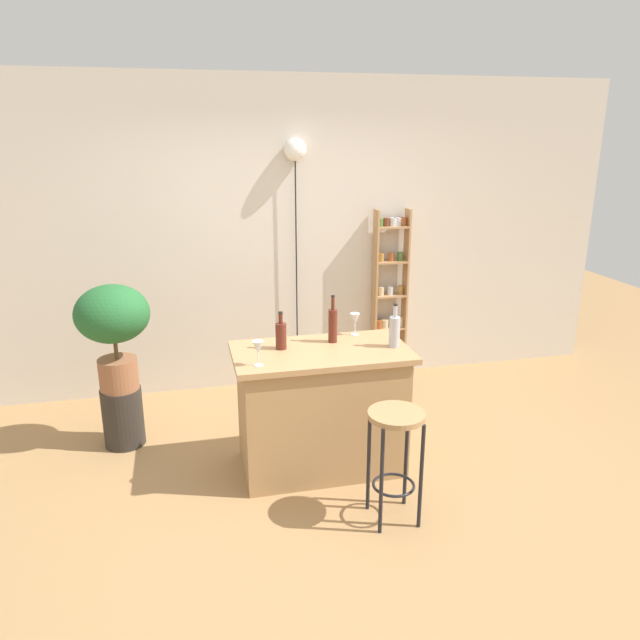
# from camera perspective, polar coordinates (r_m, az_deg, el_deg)

# --- Properties ---
(ground) EXTENTS (12.00, 12.00, 0.00)m
(ground) POSITION_cam_1_polar(r_m,az_deg,el_deg) (4.27, 1.06, -15.50)
(ground) COLOR #A37A4C
(back_wall) EXTENTS (6.40, 0.10, 2.80)m
(back_wall) POSITION_cam_1_polar(r_m,az_deg,el_deg) (5.58, -3.80, 7.83)
(back_wall) COLOR beige
(back_wall) RESTS_ON ground
(kitchen_counter) EXTENTS (1.21, 0.66, 0.89)m
(kitchen_counter) POSITION_cam_1_polar(r_m,az_deg,el_deg) (4.31, 0.11, -8.36)
(kitchen_counter) COLOR #A87F51
(kitchen_counter) RESTS_ON ground
(bar_stool) EXTENTS (0.35, 0.35, 0.73)m
(bar_stool) POSITION_cam_1_polar(r_m,az_deg,el_deg) (3.74, 7.12, -11.19)
(bar_stool) COLOR black
(bar_stool) RESTS_ON ground
(spice_shelf) EXTENTS (0.32, 0.14, 1.64)m
(spice_shelf) POSITION_cam_1_polar(r_m,az_deg,el_deg) (5.83, 6.60, 2.19)
(spice_shelf) COLOR tan
(spice_shelf) RESTS_ON ground
(plant_stool) EXTENTS (0.31, 0.31, 0.46)m
(plant_stool) POSITION_cam_1_polar(r_m,az_deg,el_deg) (4.93, -18.07, -8.63)
(plant_stool) COLOR #2D2823
(plant_stool) RESTS_ON ground
(potted_plant) EXTENTS (0.54, 0.49, 0.81)m
(potted_plant) POSITION_cam_1_polar(r_m,az_deg,el_deg) (4.66, -18.92, -0.29)
(potted_plant) COLOR #935B3D
(potted_plant) RESTS_ON plant_stool
(bottle_spirits_clear) EXTENTS (0.08, 0.08, 0.31)m
(bottle_spirits_clear) POSITION_cam_1_polar(r_m,az_deg,el_deg) (4.19, 7.04, -1.00)
(bottle_spirits_clear) COLOR #B2B2B7
(bottle_spirits_clear) RESTS_ON kitchen_counter
(bottle_vinegar) EXTENTS (0.06, 0.06, 0.34)m
(bottle_vinegar) POSITION_cam_1_polar(r_m,az_deg,el_deg) (4.25, 1.21, -0.42)
(bottle_vinegar) COLOR #5B2319
(bottle_vinegar) RESTS_ON kitchen_counter
(bottle_soda_blue) EXTENTS (0.08, 0.08, 0.26)m
(bottle_soda_blue) POSITION_cam_1_polar(r_m,az_deg,el_deg) (4.13, -3.70, -1.41)
(bottle_soda_blue) COLOR #5B2319
(bottle_soda_blue) RESTS_ON kitchen_counter
(wine_glass_left) EXTENTS (0.07, 0.07, 0.16)m
(wine_glass_left) POSITION_cam_1_polar(r_m,az_deg,el_deg) (4.41, 3.31, 0.04)
(wine_glass_left) COLOR silver
(wine_glass_left) RESTS_ON kitchen_counter
(wine_glass_center) EXTENTS (0.07, 0.07, 0.16)m
(wine_glass_center) POSITION_cam_1_polar(r_m,az_deg,el_deg) (3.84, -5.87, -2.66)
(wine_glass_center) COLOR silver
(wine_glass_center) RESTS_ON kitchen_counter
(pendant_globe_light) EXTENTS (0.20, 0.20, 2.27)m
(pendant_globe_light) POSITION_cam_1_polar(r_m,az_deg,el_deg) (5.42, -2.36, 15.31)
(pendant_globe_light) COLOR black
(pendant_globe_light) RESTS_ON ground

